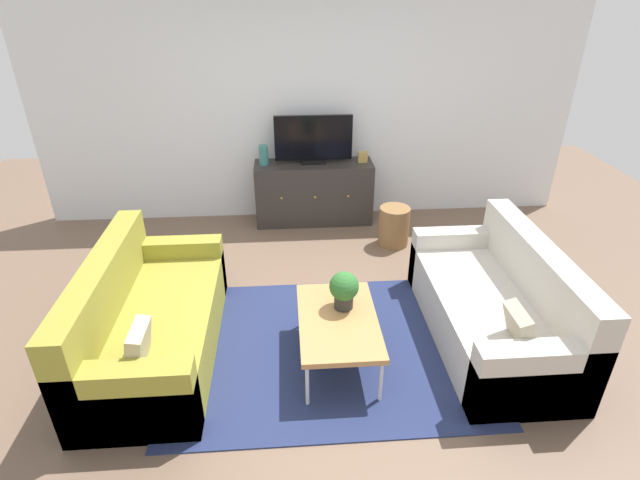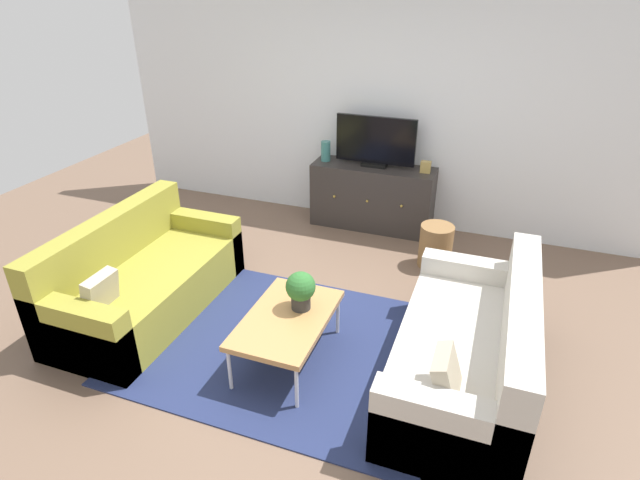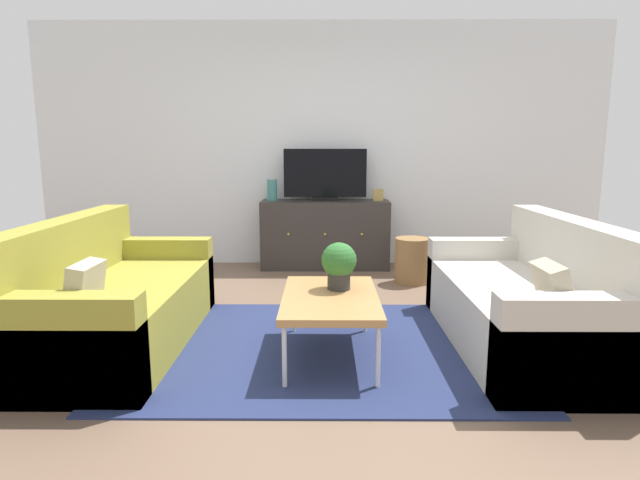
% 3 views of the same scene
% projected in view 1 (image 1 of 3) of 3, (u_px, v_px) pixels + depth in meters
% --- Properties ---
extents(ground_plane, '(10.00, 10.00, 0.00)m').
position_uv_depth(ground_plane, '(325.00, 336.00, 4.18)').
color(ground_plane, brown).
extents(wall_back, '(6.40, 0.12, 2.70)m').
position_uv_depth(wall_back, '(308.00, 107.00, 5.78)').
color(wall_back, white).
rests_on(wall_back, ground_plane).
extents(area_rug, '(2.50, 1.90, 0.01)m').
position_uv_depth(area_rug, '(327.00, 347.00, 4.04)').
color(area_rug, navy).
rests_on(area_rug, ground_plane).
extents(couch_left_side, '(0.89, 1.84, 0.87)m').
position_uv_depth(couch_left_side, '(145.00, 325.00, 3.86)').
color(couch_left_side, olive).
rests_on(couch_left_side, ground_plane).
extents(couch_right_side, '(0.89, 1.84, 0.87)m').
position_uv_depth(couch_right_side, '(500.00, 309.00, 4.04)').
color(couch_right_side, beige).
rests_on(couch_right_side, ground_plane).
extents(coffee_table, '(0.60, 0.97, 0.41)m').
position_uv_depth(coffee_table, '(338.00, 322.00, 3.74)').
color(coffee_table, '#B7844C').
rests_on(coffee_table, ground_plane).
extents(potted_plant, '(0.23, 0.23, 0.31)m').
position_uv_depth(potted_plant, '(344.00, 289.00, 3.77)').
color(potted_plant, '#2D2D2D').
rests_on(potted_plant, coffee_table).
extents(tv_console, '(1.41, 0.47, 0.75)m').
position_uv_depth(tv_console, '(314.00, 193.00, 6.00)').
color(tv_console, '#332D2B').
rests_on(tv_console, ground_plane).
extents(flat_screen_tv, '(0.91, 0.16, 0.57)m').
position_uv_depth(flat_screen_tv, '(313.00, 140.00, 5.70)').
color(flat_screen_tv, black).
rests_on(flat_screen_tv, tv_console).
extents(glass_vase, '(0.11, 0.11, 0.23)m').
position_uv_depth(glass_vase, '(264.00, 155.00, 5.72)').
color(glass_vase, teal).
rests_on(glass_vase, tv_console).
extents(mantel_clock, '(0.11, 0.07, 0.13)m').
position_uv_depth(mantel_clock, '(363.00, 157.00, 5.82)').
color(mantel_clock, tan).
rests_on(mantel_clock, tv_console).
extents(wicker_basket, '(0.34, 0.34, 0.45)m').
position_uv_depth(wicker_basket, '(394.00, 226.00, 5.52)').
color(wicker_basket, olive).
rests_on(wicker_basket, ground_plane).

